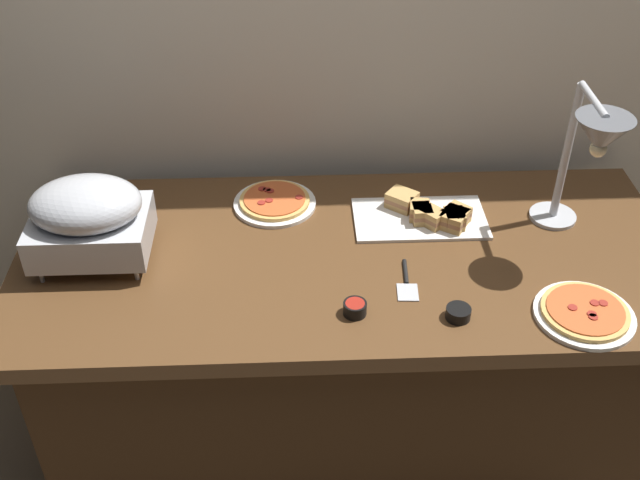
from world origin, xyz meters
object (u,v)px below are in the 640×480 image
object	(u,v)px
chafing_dish	(88,217)
serving_spatula	(407,282)
pizza_plate_front	(275,202)
pizza_plate_center	(585,313)
sandwich_platter	(429,215)
heat_lamp	(593,144)
sauce_cup_near	(354,308)
sauce_cup_far	(458,313)

from	to	relation	value
chafing_dish	serving_spatula	size ratio (longest dim) A/B	1.87
chafing_dish	pizza_plate_front	xyz separation A→B (m)	(0.50, 0.24, -0.13)
pizza_plate_center	sandwich_platter	bearing A→B (deg)	127.65
sandwich_platter	heat_lamp	bearing A→B (deg)	-21.83
sandwich_platter	sauce_cup_near	world-z (taller)	sandwich_platter
sauce_cup_near	chafing_dish	bearing A→B (deg)	159.62
pizza_plate_center	serving_spatula	bearing A→B (deg)	160.88
sandwich_platter	serving_spatula	world-z (taller)	sandwich_platter
chafing_dish	sauce_cup_near	xyz separation A→B (m)	(0.71, -0.26, -0.12)
pizza_plate_front	serving_spatula	size ratio (longest dim) A/B	1.49
heat_lamp	sauce_cup_near	bearing A→B (deg)	-158.82
sauce_cup_far	pizza_plate_center	bearing A→B (deg)	-1.88
sauce_cup_near	serving_spatula	distance (m)	0.19
sauce_cup_far	chafing_dish	bearing A→B (deg)	163.42
chafing_dish	pizza_plate_center	world-z (taller)	chafing_dish
heat_lamp	serving_spatula	bearing A→B (deg)	-164.81
sandwich_platter	pizza_plate_front	bearing A→B (deg)	166.97
heat_lamp	sandwich_platter	bearing A→B (deg)	158.17
chafing_dish	sauce_cup_far	size ratio (longest dim) A/B	4.93
pizza_plate_center	pizza_plate_front	bearing A→B (deg)	145.82
pizza_plate_center	serving_spatula	distance (m)	0.47
pizza_plate_front	sauce_cup_far	xyz separation A→B (m)	(0.47, -0.53, 0.00)
heat_lamp	sauce_cup_near	world-z (taller)	heat_lamp
pizza_plate_front	sandwich_platter	size ratio (longest dim) A/B	0.64
chafing_dish	pizza_plate_front	bearing A→B (deg)	25.66
sandwich_platter	serving_spatula	distance (m)	0.30
pizza_plate_front	sandwich_platter	xyz separation A→B (m)	(0.46, -0.11, 0.01)
sauce_cup_near	sauce_cup_far	world-z (taller)	sauce_cup_near
pizza_plate_front	pizza_plate_center	distance (m)	0.97
sauce_cup_near	serving_spatula	bearing A→B (deg)	37.10
serving_spatula	pizza_plate_front	bearing A→B (deg)	132.66
pizza_plate_front	sauce_cup_near	size ratio (longest dim) A/B	4.16
sandwich_platter	sauce_cup_far	xyz separation A→B (m)	(0.01, -0.43, -0.01)
chafing_dish	sauce_cup_far	xyz separation A→B (m)	(0.98, -0.29, -0.12)
sauce_cup_far	serving_spatula	size ratio (longest dim) A/B	0.38
heat_lamp	sauce_cup_near	size ratio (longest dim) A/B	7.36
pizza_plate_center	sauce_cup_near	world-z (taller)	sauce_cup_near
heat_lamp	sauce_cup_near	distance (m)	0.76
pizza_plate_center	chafing_dish	bearing A→B (deg)	166.97
chafing_dish	pizza_plate_center	size ratio (longest dim) A/B	1.24
heat_lamp	pizza_plate_center	world-z (taller)	heat_lamp
heat_lamp	pizza_plate_center	distance (m)	0.44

